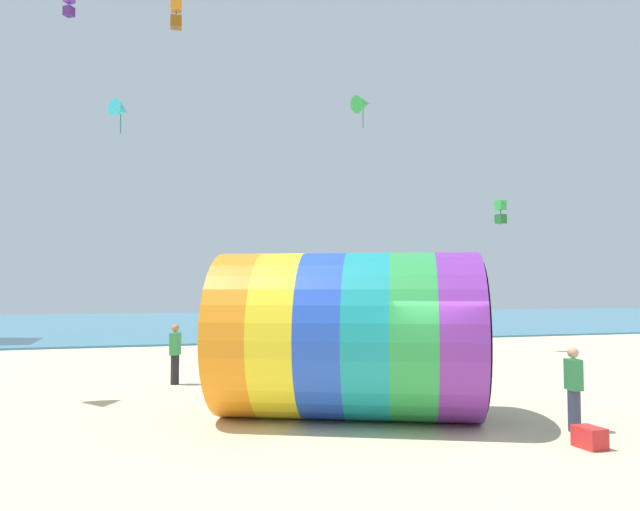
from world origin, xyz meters
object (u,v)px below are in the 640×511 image
bystander_near_water (175,354)px  cooler_box (590,437)px  kite_purple_box (69,5)px  kite_cyan_delta (121,110)px  bystander_mid_beach (380,352)px  kite_green_box (501,212)px  kite_handler (574,388)px  kite_orange_box (176,14)px  giant_inflatable_tube (349,335)px  kite_green_delta (363,104)px

bystander_near_water → cooler_box: 11.33m
kite_purple_box → bystander_near_water: bearing=-68.4°
kite_cyan_delta → bystander_mid_beach: (7.50, -1.82, -7.18)m
kite_cyan_delta → bystander_near_water: (1.61, -0.77, -7.16)m
kite_cyan_delta → kite_green_box: bearing=16.7°
kite_cyan_delta → bystander_mid_beach: kite_cyan_delta is taller
kite_cyan_delta → bystander_near_water: size_ratio=0.57×
kite_cyan_delta → kite_handler: bearing=-46.8°
bystander_near_water → kite_orange_box: bearing=86.7°
kite_purple_box → kite_cyan_delta: 11.76m
kite_purple_box → bystander_mid_beach: size_ratio=0.63×
kite_handler → cooler_box: kite_handler is taller
kite_green_box → bystander_near_water: kite_green_box is taller
giant_inflatable_tube → kite_cyan_delta: (-4.78, 6.66, 6.29)m
kite_green_box → kite_purple_box: kite_purple_box is taller
kite_orange_box → kite_cyan_delta: size_ratio=1.44×
cooler_box → kite_purple_box: bearing=117.9°
kite_handler → bystander_near_water: size_ratio=0.94×
bystander_near_water → kite_green_delta: bearing=33.4°
kite_handler → bystander_near_water: bearing=129.8°
bystander_mid_beach → cooler_box: (0.39, -8.35, -0.68)m
bystander_near_water → bystander_mid_beach: bystander_near_water is taller
kite_handler → kite_cyan_delta: 14.37m
giant_inflatable_tube → kite_green_box: bearing=45.4°
kite_cyan_delta → cooler_box: (7.89, -10.18, -7.86)m
giant_inflatable_tube → kite_green_box: 16.74m
kite_purple_box → kite_cyan_delta: size_ratio=1.08×
kite_green_delta → kite_orange_box: (-7.19, 4.85, 4.92)m
kite_cyan_delta → bystander_near_water: bearing=-25.7°
kite_purple_box → cooler_box: 26.44m
kite_cyan_delta → giant_inflatable_tube: bearing=-54.4°
kite_handler → cooler_box: 1.43m
giant_inflatable_tube → cooler_box: bearing=-48.5°
kite_purple_box → cooler_box: size_ratio=2.04×
giant_inflatable_tube → bystander_mid_beach: giant_inflatable_tube is taller
bystander_mid_beach → bystander_near_water: bearing=169.9°
kite_green_box → cooler_box: size_ratio=2.10×
kite_green_delta → giant_inflatable_tube: bearing=-112.7°
kite_handler → cooler_box: (-0.62, -1.13, -0.63)m
kite_handler → kite_green_box: size_ratio=1.47×
kite_handler → kite_green_delta: (0.88, 13.41, 9.49)m
kite_handler → kite_purple_box: kite_purple_box is taller
kite_handler → giant_inflatable_tube: bearing=147.4°
bystander_mid_beach → cooler_box: 8.39m
kite_orange_box → bystander_mid_beach: (5.31, -11.03, -14.37)m
kite_green_box → kite_cyan_delta: bearing=-163.3°
cooler_box → kite_cyan_delta: bearing=127.8°
kite_green_box → giant_inflatable_tube: bearing=-134.6°
giant_inflatable_tube → kite_green_box: (11.33, 11.50, 4.40)m
kite_green_delta → bystander_near_water: size_ratio=0.84×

